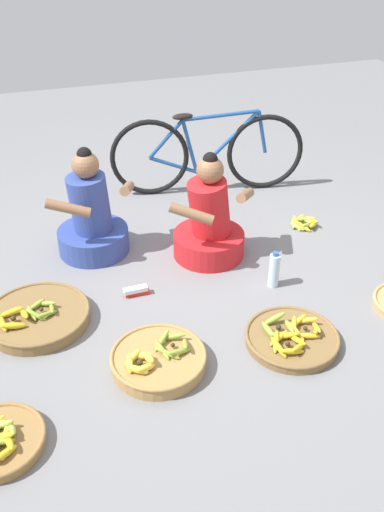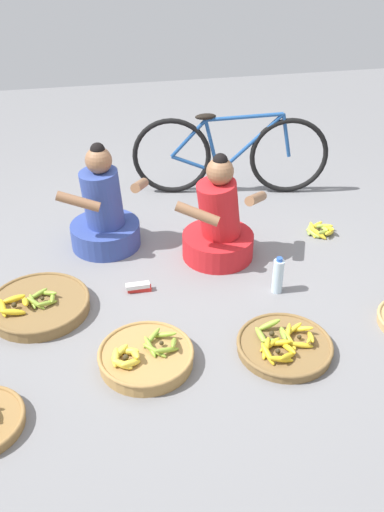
# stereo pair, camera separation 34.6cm
# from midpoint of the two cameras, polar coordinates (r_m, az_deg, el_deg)

# --- Properties ---
(ground_plane) EXTENTS (10.00, 10.00, 0.00)m
(ground_plane) POSITION_cam_midpoint_polar(r_m,az_deg,el_deg) (3.82, 1.97, -2.91)
(ground_plane) COLOR slate
(vendor_woman_front) EXTENTS (0.72, 0.54, 0.80)m
(vendor_woman_front) POSITION_cam_midpoint_polar(r_m,az_deg,el_deg) (3.99, 5.24, 3.07)
(vendor_woman_front) COLOR red
(vendor_woman_front) RESTS_ON ground
(vendor_woman_behind) EXTENTS (0.69, 0.52, 0.82)m
(vendor_woman_behind) POSITION_cam_midpoint_polar(r_m,az_deg,el_deg) (4.13, -6.66, 4.20)
(vendor_woman_behind) COLOR #334793
(vendor_woman_behind) RESTS_ON ground
(bicycle_leaning) EXTENTS (1.68, 0.39, 0.73)m
(bicycle_leaning) POSITION_cam_midpoint_polar(r_m,az_deg,el_deg) (4.91, 5.97, 10.27)
(bicycle_leaning) COLOR black
(bicycle_leaning) RESTS_ON ground
(banana_basket_back_right) EXTENTS (0.64, 0.64, 0.15)m
(banana_basket_back_right) POSITION_cam_midpoint_polar(r_m,az_deg,el_deg) (3.63, -12.86, -5.01)
(banana_basket_back_right) COLOR brown
(banana_basket_back_right) RESTS_ON ground
(banana_basket_back_left) EXTENTS (0.55, 0.55, 0.16)m
(banana_basket_back_left) POSITION_cam_midpoint_polar(r_m,az_deg,el_deg) (3.18, -1.63, -10.37)
(banana_basket_back_left) COLOR #A87F47
(banana_basket_back_left) RESTS_ON ground
(banana_basket_front_center) EXTENTS (0.56, 0.56, 0.14)m
(banana_basket_front_center) POSITION_cam_midpoint_polar(r_m,az_deg,el_deg) (3.34, 12.44, -9.06)
(banana_basket_front_center) COLOR brown
(banana_basket_front_center) RESTS_ON ground
(loose_bananas_back_center) EXTENTS (0.25, 0.24, 0.10)m
(loose_bananas_back_center) POSITION_cam_midpoint_polar(r_m,az_deg,el_deg) (4.52, 15.12, 2.54)
(loose_bananas_back_center) COLOR #9EB747
(loose_bananas_back_center) RESTS_ON ground
(water_bottle) EXTENTS (0.07, 0.07, 0.27)m
(water_bottle) POSITION_cam_midpoint_polar(r_m,az_deg,el_deg) (3.74, 11.44, -2.09)
(water_bottle) COLOR silver
(water_bottle) RESTS_ON ground
(packet_carton_stack) EXTENTS (0.17, 0.06, 0.06)m
(packet_carton_stack) POSITION_cam_midpoint_polar(r_m,az_deg,el_deg) (3.73, -2.87, -3.32)
(packet_carton_stack) COLOR red
(packet_carton_stack) RESTS_ON ground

